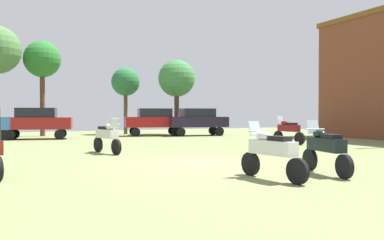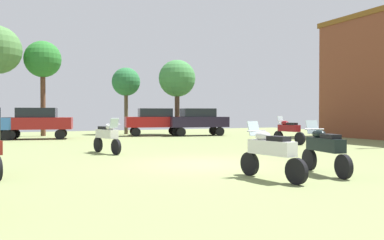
% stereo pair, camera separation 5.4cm
% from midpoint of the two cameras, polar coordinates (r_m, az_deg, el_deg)
% --- Properties ---
extents(ground_plane, '(44.00, 52.00, 0.02)m').
position_cam_midpoint_polar(ground_plane, '(13.21, 1.59, -6.33)').
color(ground_plane, olive).
extents(motorcycle_1, '(0.62, 2.31, 1.51)m').
position_cam_midpoint_polar(motorcycle_1, '(22.33, 13.63, -1.41)').
color(motorcycle_1, black).
rests_on(motorcycle_1, ground).
extents(motorcycle_2, '(0.70, 2.23, 1.47)m').
position_cam_midpoint_polar(motorcycle_2, '(11.57, 18.47, -3.78)').
color(motorcycle_2, black).
rests_on(motorcycle_2, ground).
extents(motorcycle_4, '(0.67, 2.26, 1.46)m').
position_cam_midpoint_polar(motorcycle_4, '(10.29, 11.27, -4.35)').
color(motorcycle_4, black).
rests_on(motorcycle_4, ground).
extents(motorcycle_8, '(0.79, 2.15, 1.47)m').
position_cam_midpoint_polar(motorcycle_8, '(16.96, -11.91, -2.24)').
color(motorcycle_8, black).
rests_on(motorcycle_8, ground).
extents(car_4, '(4.57, 2.60, 2.00)m').
position_cam_midpoint_polar(car_4, '(29.47, -5.22, 0.03)').
color(car_4, black).
rests_on(car_4, ground).
extents(car_5, '(4.52, 2.41, 2.00)m').
position_cam_midpoint_polar(car_5, '(29.51, 0.89, 0.03)').
color(car_5, black).
rests_on(car_5, ground).
extents(car_6, '(4.58, 2.64, 2.00)m').
position_cam_midpoint_polar(car_6, '(27.41, -21.13, -0.11)').
color(car_6, black).
rests_on(car_6, ground).
extents(tree_3, '(2.62, 2.62, 6.87)m').
position_cam_midpoint_polar(tree_3, '(31.17, -20.42, 7.93)').
color(tree_3, brown).
rests_on(tree_3, ground).
extents(tree_4, '(2.22, 2.22, 5.24)m').
position_cam_midpoint_polar(tree_4, '(32.06, -9.32, 5.28)').
color(tree_4, brown).
rests_on(tree_4, ground).
extents(tree_7, '(2.89, 2.89, 5.84)m').
position_cam_midpoint_polar(tree_7, '(31.66, -2.09, 5.84)').
color(tree_7, '#4E3B2D').
rests_on(tree_7, ground).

